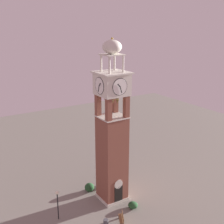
{
  "coord_description": "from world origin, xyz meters",
  "views": [
    {
      "loc": [
        -16.46,
        -26.27,
        20.32
      ],
      "look_at": [
        0.0,
        0.0,
        10.84
      ],
      "focal_mm": 47.27,
      "sensor_mm": 36.0,
      "label": 1
    }
  ],
  "objects": [
    {
      "name": "park_bench",
      "position": [
        -1.54,
        -4.39,
        0.48
      ],
      "size": [
        1.13,
        1.62,
        0.95
      ],
      "color": "brown",
      "rests_on": "ground"
    },
    {
      "name": "clock_tower",
      "position": [
        -0.0,
        -0.0,
        7.81
      ],
      "size": [
        3.41,
        3.41,
        18.83
      ],
      "color": "brown",
      "rests_on": "ground"
    },
    {
      "name": "shrub_near_entry",
      "position": [
        1.92,
        2.7,
        0.53
      ],
      "size": [
        1.03,
        1.03,
        1.06
      ],
      "primitive_type": "ellipsoid",
      "color": "#234C28",
      "rests_on": "ground"
    },
    {
      "name": "shrub_left_of_tower",
      "position": [
        0.96,
        -2.98,
        0.36
      ],
      "size": [
        1.11,
        1.11,
        0.71
      ],
      "primitive_type": "ellipsoid",
      "color": "#234C28",
      "rests_on": "ground"
    },
    {
      "name": "trash_bin",
      "position": [
        -3.29,
        -4.06,
        0.4
      ],
      "size": [
        0.52,
        0.52,
        0.8
      ],
      "primitive_type": "cylinder",
      "color": "#4C4C51",
      "rests_on": "ground"
    },
    {
      "name": "shrub_behind_bench",
      "position": [
        -1.6,
        2.76,
        0.53
      ],
      "size": [
        1.19,
        1.19,
        1.06
      ],
      "primitive_type": "ellipsoid",
      "color": "#234C28",
      "rests_on": "ground"
    },
    {
      "name": "ground",
      "position": [
        0.0,
        0.0,
        0.0
      ],
      "size": [
        80.0,
        80.0,
        0.0
      ],
      "primitive_type": "plane",
      "color": "gray"
    },
    {
      "name": "lamp_post",
      "position": [
        -6.98,
        -0.28,
        2.38
      ],
      "size": [
        0.36,
        0.36,
        3.37
      ],
      "color": "black",
      "rests_on": "ground"
    }
  ]
}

